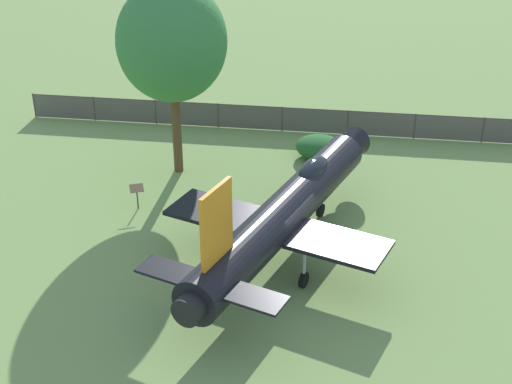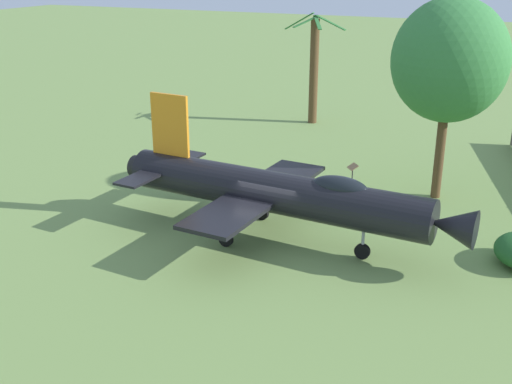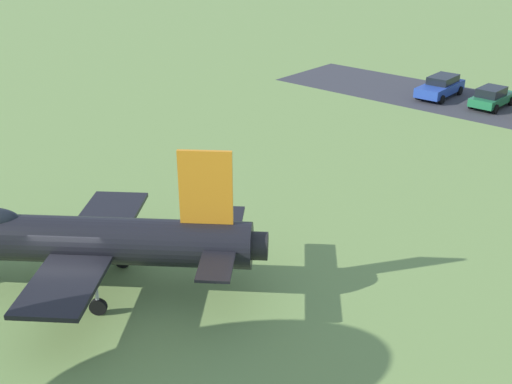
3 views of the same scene
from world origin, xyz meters
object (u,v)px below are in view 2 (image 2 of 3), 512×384
Objects in this scene: display_jet at (281,193)px; info_plaque at (353,170)px; palm_tree at (314,69)px; shade_tree at (450,61)px.

info_plaque is at bearing 87.47° from display_jet.
display_jet is 19.47m from palm_tree.
shade_tree is at bearing 61.09° from display_jet.
display_jet is 12.92× the size of info_plaque.
palm_tree is 6.43× the size of info_plaque.
display_jet is 2.01× the size of palm_tree.
shade_tree is (-4.89, -7.56, 4.38)m from display_jet.
palm_tree is at bearing -47.58° from shade_tree.
palm_tree is 13.16m from info_plaque.
display_jet is 7.51m from info_plaque.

